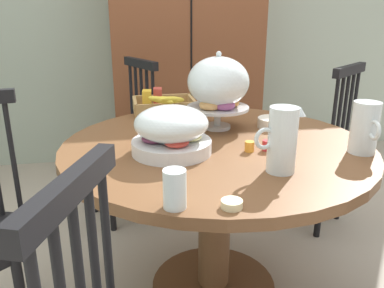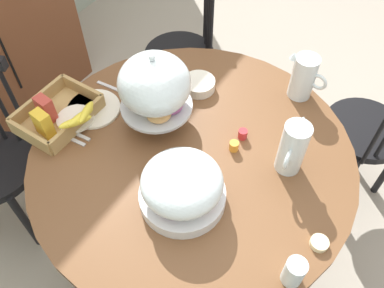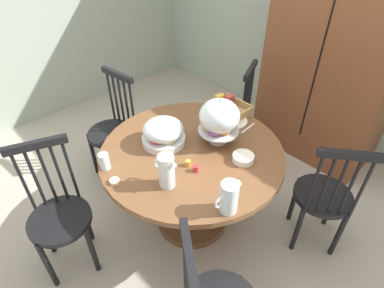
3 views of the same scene
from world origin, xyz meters
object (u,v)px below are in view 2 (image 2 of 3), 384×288
at_px(cereal_basket, 58,115).
at_px(china_plate_small, 75,119).
at_px(orange_juice_pitcher, 303,79).
at_px(windsor_chair_facing_door, 184,54).
at_px(fruit_platter_covered, 182,187).
at_px(pastry_stand_with_dome, 155,87).
at_px(dining_table, 192,181).
at_px(windsor_chair_by_cabinet, 368,133).
at_px(china_plate_large, 94,109).
at_px(cereal_bowl, 199,85).
at_px(drinking_glass, 294,272).
at_px(butter_dish, 319,243).
at_px(milk_pitcher, 292,150).

bearing_deg(cereal_basket, china_plate_small, -52.34).
bearing_deg(orange_juice_pitcher, windsor_chair_facing_door, 72.51).
relative_size(windsor_chair_facing_door, fruit_platter_covered, 3.25).
relative_size(windsor_chair_facing_door, cereal_basket, 3.09).
bearing_deg(pastry_stand_with_dome, orange_juice_pitcher, -42.15).
bearing_deg(fruit_platter_covered, dining_table, 23.98).
height_order(orange_juice_pitcher, cereal_basket, orange_juice_pitcher).
bearing_deg(fruit_platter_covered, orange_juice_pitcher, -10.41).
distance_m(windsor_chair_by_cabinet, orange_juice_pitcher, 0.55).
height_order(china_plate_large, cereal_bowl, cereal_bowl).
bearing_deg(cereal_bowl, drinking_glass, -128.98).
bearing_deg(butter_dish, cereal_bowl, 60.68).
bearing_deg(pastry_stand_with_dome, cereal_basket, 123.16).
bearing_deg(milk_pitcher, cereal_basket, 109.10).
height_order(milk_pitcher, china_plate_large, milk_pitcher).
bearing_deg(china_plate_small, china_plate_large, -11.08).
relative_size(windsor_chair_by_cabinet, orange_juice_pitcher, 5.00).
bearing_deg(fruit_platter_covered, drinking_glass, -96.75).
distance_m(cereal_bowl, drinking_glass, 0.88).
distance_m(fruit_platter_covered, cereal_bowl, 0.56).
bearing_deg(butter_dish, milk_pitcher, 43.47).
bearing_deg(dining_table, cereal_basket, 107.01).
height_order(drinking_glass, butter_dish, drinking_glass).
bearing_deg(orange_juice_pitcher, pastry_stand_with_dome, 137.85).
distance_m(cereal_basket, cereal_bowl, 0.59).
height_order(pastry_stand_with_dome, cereal_bowl, pastry_stand_with_dome).
height_order(fruit_platter_covered, cereal_basket, fruit_platter_covered).
xyz_separation_m(windsor_chair_facing_door, orange_juice_pitcher, (-0.24, -0.76, 0.38)).
bearing_deg(china_plate_small, orange_juice_pitcher, -47.59).
distance_m(dining_table, cereal_bowl, 0.42).
bearing_deg(butter_dish, fruit_platter_covered, 102.30).
height_order(pastry_stand_with_dome, drinking_glass, pastry_stand_with_dome).
distance_m(cereal_bowl, butter_dish, 0.82).
distance_m(fruit_platter_covered, drinking_glass, 0.44).
relative_size(fruit_platter_covered, butter_dish, 5.00).
distance_m(fruit_platter_covered, china_plate_small, 0.57).
xyz_separation_m(china_plate_small, drinking_glass, (-0.12, -1.00, 0.04)).
height_order(orange_juice_pitcher, cereal_bowl, orange_juice_pitcher).
height_order(cereal_bowl, drinking_glass, drinking_glass).
distance_m(windsor_chair_facing_door, china_plate_large, 0.84).
height_order(windsor_chair_facing_door, milk_pitcher, windsor_chair_facing_door).
xyz_separation_m(milk_pitcher, china_plate_small, (-0.26, 0.81, -0.08)).
height_order(milk_pitcher, drinking_glass, milk_pitcher).
xyz_separation_m(windsor_chair_by_cabinet, fruit_platter_covered, (-0.94, 0.45, 0.37)).
distance_m(china_plate_large, butter_dish, 1.01).
distance_m(dining_table, milk_pitcher, 0.47).
relative_size(china_plate_large, cereal_bowl, 1.57).
height_order(dining_table, windsor_chair_by_cabinet, windsor_chair_by_cabinet).
relative_size(windsor_chair_facing_door, china_plate_small, 6.50).
bearing_deg(windsor_chair_facing_door, cereal_bowl, -139.45).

